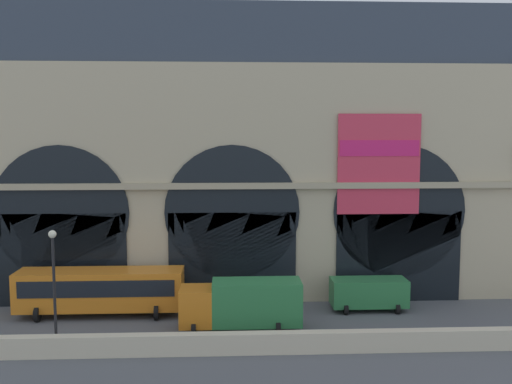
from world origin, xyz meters
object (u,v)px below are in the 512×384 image
(street_lamp_quayside, at_px, (54,275))
(bus_midwest, at_px, (101,290))
(van_mideast, at_px, (369,292))
(box_truck_center, at_px, (242,303))

(street_lamp_quayside, bearing_deg, bus_midwest, 80.33)
(van_mideast, xyz_separation_m, street_lamp_quayside, (-19.35, -6.63, 3.17))
(box_truck_center, xyz_separation_m, van_mideast, (8.84, 3.61, -0.45))
(box_truck_center, height_order, street_lamp_quayside, street_lamp_quayside)
(van_mideast, bearing_deg, bus_midwest, -179.11)
(bus_midwest, xyz_separation_m, box_truck_center, (9.43, -3.33, -0.08))
(street_lamp_quayside, bearing_deg, box_truck_center, 15.99)
(box_truck_center, relative_size, street_lamp_quayside, 1.09)
(box_truck_center, height_order, van_mideast, box_truck_center)
(bus_midwest, xyz_separation_m, street_lamp_quayside, (-1.08, -6.34, 2.63))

